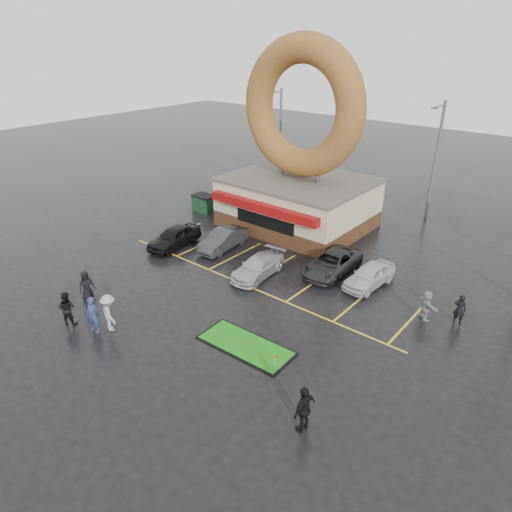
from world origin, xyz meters
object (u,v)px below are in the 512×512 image
Objects in this scene: car_grey at (332,263)px; car_black at (174,237)px; streetlight_mid at (435,158)px; person_cameraman at (304,409)px; car_white at (369,275)px; putting_green at (246,345)px; streetlight_left at (280,136)px; car_silver at (258,267)px; person_blue at (93,315)px; donut_shop at (299,168)px; dumpster at (204,204)px; car_dgrey at (223,239)px.

car_black is at bearing -161.92° from car_grey.
person_cameraman is (4.82, -24.33, -3.79)m from streetlight_mid.
car_white reaches higher than putting_green.
streetlight_mid is (14.00, 1.00, 0.00)m from streetlight_left.
car_grey reaches higher than car_silver.
streetlight_left is 1.89× the size of putting_green.
streetlight_mid is at bearing 50.76° from car_black.
streetlight_left is 4.70× the size of person_blue.
car_grey is at bearing -42.25° from streetlight_left.
donut_shop reaches higher than person_blue.
streetlight_mid is 4.70× the size of person_blue.
dumpster is (-10.55, 5.81, 0.04)m from car_silver.
donut_shop reaches higher than person_cameraman.
person_blue reaches higher than car_silver.
streetlight_left is at bearing -137.45° from person_cameraman.
streetlight_mid reaches higher than car_dgrey.
streetlight_left is 16.34m from car_black.
car_dgrey is 11.25m from person_blue.
car_black is at bearing 103.14° from person_blue.
person_cameraman reaches higher than putting_green.
car_white is at bearing -37.33° from streetlight_left.
car_dgrey reaches higher than car_silver.
putting_green is at bearing -112.52° from person_cameraman.
car_white is 2.03× the size of person_blue.
person_blue is (0.35, -17.83, -3.51)m from donut_shop.
streetlight_mid reaches higher than dumpster.
car_dgrey is (5.56, -13.67, -4.10)m from streetlight_left.
car_grey is at bearing 39.88° from car_silver.
streetlight_left and streetlight_mid have the same top height.
car_dgrey is (-1.44, -6.72, -3.79)m from donut_shop.
car_white is (8.63, -4.97, -3.80)m from donut_shop.
person_blue reaches higher than car_white.
car_grey is at bearing 7.69° from car_dgrey.
putting_green is at bearing -46.36° from car_dgrey.
streetlight_mid is at bearing 35.18° from dumpster.
streetlight_left is 14.04m from streetlight_mid.
car_silver is 7.05m from putting_green.
car_black is 13.38m from car_white.
person_blue reaches higher than car_grey.
donut_shop is at bearing 155.28° from car_white.
car_black is (2.76, -15.58, -4.07)m from streetlight_left.
streetlight_mid is 4.55× the size of person_cameraman.
person_blue is 0.40× the size of putting_green.
donut_shop is 6.83× the size of person_cameraman.
putting_green is at bearing -38.41° from dumpster.
car_white is at bearing 24.37° from car_silver.
streetlight_left is at bearing 136.35° from car_grey.
streetlight_left reaches higher than person_blue.
putting_green is at bearing -63.79° from donut_shop.
donut_shop reaches higher than putting_green.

